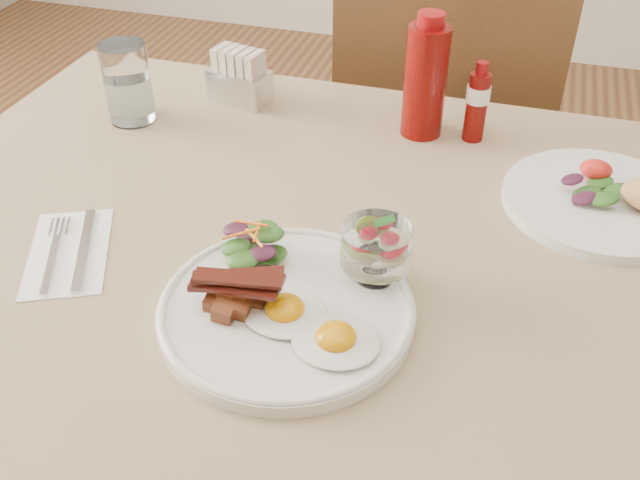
# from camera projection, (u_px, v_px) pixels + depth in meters

# --- Properties ---
(table) EXTENTS (1.33, 0.88, 0.75)m
(table) POSITION_uv_depth(u_px,v_px,m) (373.00, 301.00, 0.93)
(table) COLOR brown
(table) RESTS_ON ground
(chair_far) EXTENTS (0.42, 0.42, 0.93)m
(chair_far) POSITION_uv_depth(u_px,v_px,m) (442.00, 148.00, 1.52)
(chair_far) COLOR brown
(chair_far) RESTS_ON ground
(main_plate) EXTENTS (0.28, 0.28, 0.02)m
(main_plate) POSITION_uv_depth(u_px,v_px,m) (287.00, 311.00, 0.78)
(main_plate) COLOR white
(main_plate) RESTS_ON table
(fried_eggs) EXTENTS (0.17, 0.13, 0.03)m
(fried_eggs) POSITION_uv_depth(u_px,v_px,m) (310.00, 325.00, 0.74)
(fried_eggs) COLOR silver
(fried_eggs) RESTS_ON main_plate
(bacon_potato_pile) EXTENTS (0.11, 0.06, 0.05)m
(bacon_potato_pile) POSITION_uv_depth(u_px,v_px,m) (235.00, 293.00, 0.75)
(bacon_potato_pile) COLOR maroon
(bacon_potato_pile) RESTS_ON main_plate
(side_salad) EXTENTS (0.09, 0.09, 0.04)m
(side_salad) POSITION_uv_depth(u_px,v_px,m) (254.00, 246.00, 0.83)
(side_salad) COLOR #1B4612
(side_salad) RESTS_ON main_plate
(fruit_cup) EXTENTS (0.08, 0.08, 0.08)m
(fruit_cup) POSITION_uv_depth(u_px,v_px,m) (376.00, 246.00, 0.78)
(fruit_cup) COLOR white
(fruit_cup) RESTS_ON main_plate
(second_plate) EXTENTS (0.27, 0.25, 0.06)m
(second_plate) POSITION_uv_depth(u_px,v_px,m) (617.00, 199.00, 0.93)
(second_plate) COLOR white
(second_plate) RESTS_ON table
(ketchup_bottle) EXTENTS (0.08, 0.08, 0.19)m
(ketchup_bottle) POSITION_uv_depth(u_px,v_px,m) (425.00, 79.00, 1.06)
(ketchup_bottle) COLOR #620705
(ketchup_bottle) RESTS_ON table
(hot_sauce_bottle) EXTENTS (0.04, 0.04, 0.12)m
(hot_sauce_bottle) POSITION_uv_depth(u_px,v_px,m) (477.00, 103.00, 1.06)
(hot_sauce_bottle) COLOR #620705
(hot_sauce_bottle) RESTS_ON table
(sugar_caddy) EXTENTS (0.11, 0.07, 0.09)m
(sugar_caddy) POSITION_uv_depth(u_px,v_px,m) (240.00, 79.00, 1.17)
(sugar_caddy) COLOR silver
(sugar_caddy) RESTS_ON table
(water_glass) EXTENTS (0.07, 0.07, 0.12)m
(water_glass) POSITION_uv_depth(u_px,v_px,m) (129.00, 88.00, 1.11)
(water_glass) COLOR white
(water_glass) RESTS_ON table
(napkin_cutlery) EXTENTS (0.16, 0.19, 0.01)m
(napkin_cutlery) POSITION_uv_depth(u_px,v_px,m) (70.00, 252.00, 0.87)
(napkin_cutlery) COLOR white
(napkin_cutlery) RESTS_ON table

